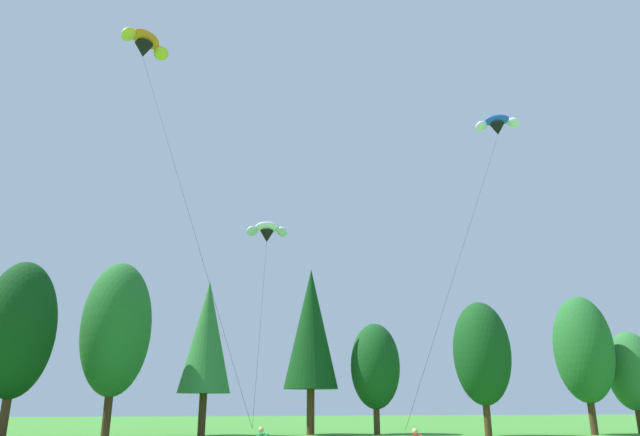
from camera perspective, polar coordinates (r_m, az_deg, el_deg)
treeline_tree_c at (r=49.23m, az=-27.71°, el=-9.69°), size 5.29×5.29×12.94m
treeline_tree_d at (r=50.61m, az=-19.52°, el=-10.26°), size 5.53×5.53×13.80m
treeline_tree_e at (r=51.37m, az=-11.14°, el=-11.43°), size 4.41×4.41×12.78m
treeline_tree_f at (r=52.01m, az=-0.90°, el=-10.82°), size 4.73×4.73×14.22m
treeline_tree_g at (r=52.73m, az=5.49°, el=-14.37°), size 4.33×4.33×9.37m
treeline_tree_h at (r=51.39m, az=15.73°, el=-12.75°), size 4.72×4.72×10.81m
treeline_tree_i at (r=56.55m, az=24.62°, el=-11.71°), size 4.94×4.94×11.64m
treeline_tree_j at (r=59.97m, az=28.48°, el=-13.17°), size 4.15×4.15×8.72m
parafoil_kite_high_white at (r=45.87m, az=-5.27°, el=-1.35°), size 4.14×20.88×14.76m
parafoil_kite_mid_blue_white at (r=46.98m, az=17.14°, el=8.80°), size 15.46×16.28×22.26m
parafoil_kite_far_orange at (r=39.49m, az=-16.97°, el=16.11°), size 8.38×10.68×23.43m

